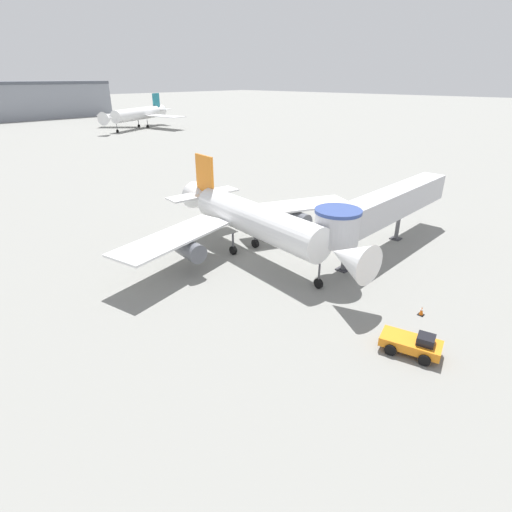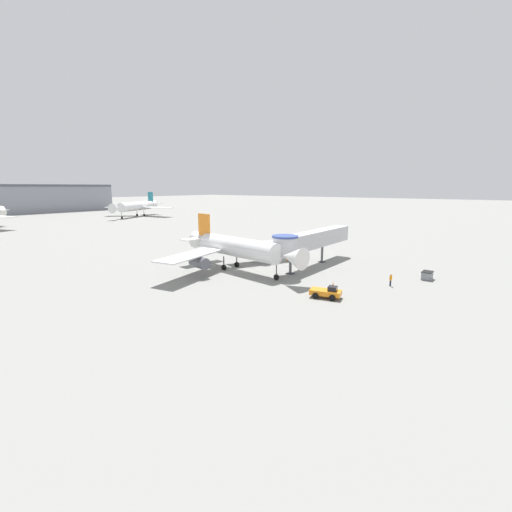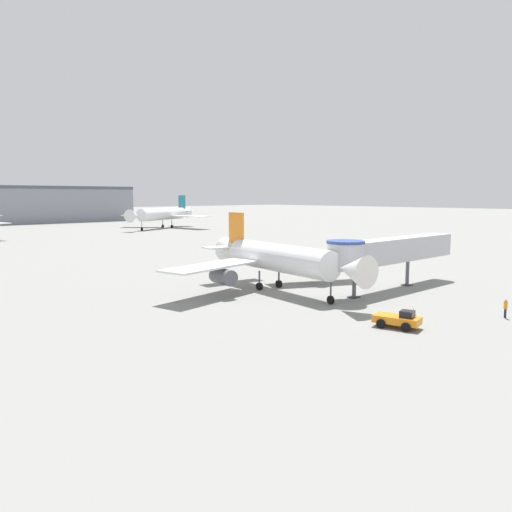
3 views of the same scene
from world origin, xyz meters
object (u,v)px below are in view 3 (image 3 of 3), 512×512
object	(u,v)px
traffic_cone_near_nose	(413,312)
background_jet_teal_tail	(163,214)
jet_bridge	(388,251)
pushback_tug_orange	(398,319)
main_airplane	(277,259)
traffic_cone_starboard_wing	(355,280)
ground_crew_marshaller	(506,307)

from	to	relation	value
traffic_cone_near_nose	background_jet_teal_tail	size ratio (longest dim) A/B	0.02
jet_bridge	pushback_tug_orange	xyz separation A→B (m)	(-14.10, -10.03, -4.00)
jet_bridge	main_airplane	bearing A→B (deg)	138.66
pushback_tug_orange	background_jet_teal_tail	bearing A→B (deg)	51.87
traffic_cone_near_nose	background_jet_teal_tail	bearing A→B (deg)	67.23
traffic_cone_starboard_wing	jet_bridge	bearing A→B (deg)	-104.02
traffic_cone_near_nose	background_jet_teal_tail	distance (m)	133.96
main_airplane	background_jet_teal_tail	xyz separation A→B (m)	(52.49, 106.09, 1.10)
main_airplane	traffic_cone_near_nose	size ratio (longest dim) A/B	38.54
traffic_cone_near_nose	ground_crew_marshaller	bearing A→B (deg)	-50.47
main_airplane	jet_bridge	bearing A→B (deg)	-34.08
ground_crew_marshaller	background_jet_teal_tail	world-z (taller)	background_jet_teal_tail
traffic_cone_starboard_wing	ground_crew_marshaller	size ratio (longest dim) A/B	0.45
jet_bridge	traffic_cone_starboard_wing	size ratio (longest dim) A/B	29.22
jet_bridge	traffic_cone_starboard_wing	distance (m)	7.12
pushback_tug_orange	ground_crew_marshaller	bearing A→B (deg)	-39.36
main_airplane	pushback_tug_orange	bearing A→B (deg)	-95.32
traffic_cone_near_nose	jet_bridge	bearing A→B (deg)	43.59
traffic_cone_starboard_wing	background_jet_teal_tail	bearing A→B (deg)	69.28
ground_crew_marshaller	traffic_cone_starboard_wing	bearing A→B (deg)	28.19
jet_bridge	traffic_cone_near_nose	bearing A→B (deg)	-135.96
main_airplane	traffic_cone_near_nose	world-z (taller)	main_airplane
main_airplane	traffic_cone_near_nose	distance (m)	17.72
ground_crew_marshaller	jet_bridge	bearing A→B (deg)	28.08
jet_bridge	traffic_cone_near_nose	size ratio (longest dim) A/B	31.21
pushback_tug_orange	background_jet_teal_tail	world-z (taller)	background_jet_teal_tail
main_airplane	background_jet_teal_tail	size ratio (longest dim) A/B	0.84
jet_bridge	ground_crew_marshaller	size ratio (longest dim) A/B	13.11
jet_bridge	ground_crew_marshaller	xyz separation A→B (m)	(-3.86, -14.96, -3.71)
main_airplane	jet_bridge	world-z (taller)	main_airplane
ground_crew_marshaller	background_jet_teal_tail	distance (m)	137.94
background_jet_teal_tail	ground_crew_marshaller	bearing A→B (deg)	-44.92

